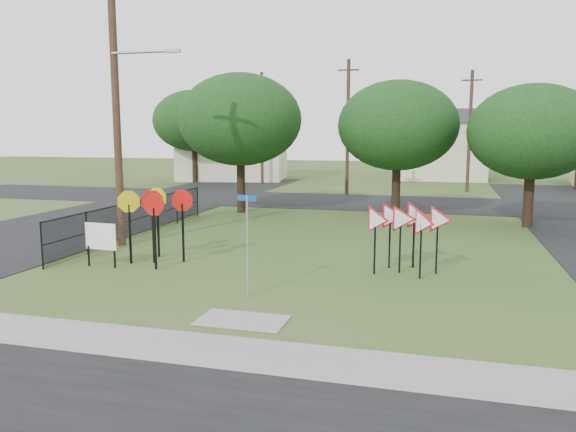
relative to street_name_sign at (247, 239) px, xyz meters
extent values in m
plane|color=#2F4B1C|center=(0.47, 0.66, -1.54)|extent=(140.00, 140.00, 0.00)
cube|color=gray|center=(0.47, -3.54, -1.53)|extent=(30.00, 1.60, 0.02)
cube|color=#2F4B1C|center=(0.47, -4.74, -1.53)|extent=(30.00, 0.80, 0.02)
cube|color=black|center=(-11.53, 10.66, -1.53)|extent=(8.00, 50.00, 0.02)
cube|color=black|center=(0.47, 20.66, -1.53)|extent=(60.00, 8.00, 0.02)
cube|color=gray|center=(0.47, -1.74, -1.53)|extent=(2.00, 1.20, 0.02)
cylinder|color=#A0A4A9|center=(0.00, 0.00, -0.22)|extent=(0.05, 0.05, 2.65)
cube|color=#0E429D|center=(0.00, 0.00, 1.04)|extent=(0.54, 0.12, 0.14)
cube|color=black|center=(-4.25, 2.89, -0.58)|extent=(0.06, 0.06, 1.92)
cube|color=black|center=(-3.39, 3.28, -0.58)|extent=(0.06, 0.06, 1.92)
cube|color=black|center=(-3.77, 2.12, -0.58)|extent=(0.06, 0.06, 1.92)
cube|color=black|center=(-4.93, 2.61, -0.58)|extent=(0.06, 0.06, 1.92)
cube|color=black|center=(-4.54, 3.76, -0.58)|extent=(0.06, 0.06, 1.92)
cube|color=black|center=(2.84, 3.30, -0.74)|extent=(0.05, 0.05, 1.61)
cube|color=black|center=(3.56, 3.66, -0.74)|extent=(0.05, 0.05, 1.61)
cube|color=black|center=(4.18, 3.13, -0.74)|extent=(0.05, 0.05, 1.61)
cube|color=black|center=(3.20, 4.20, -0.74)|extent=(0.05, 0.05, 1.61)
cube|color=black|center=(3.91, 4.46, -0.74)|extent=(0.05, 0.05, 1.61)
cube|color=black|center=(4.63, 3.84, -0.74)|extent=(0.05, 0.05, 1.61)
cube|color=black|center=(3.93, 4.45, -0.74)|extent=(0.05, 0.05, 1.61)
cube|color=black|center=(-6.03, 1.94, -1.21)|extent=(0.05, 0.05, 0.65)
cube|color=black|center=(-5.10, 1.94, -1.21)|extent=(0.05, 0.05, 0.65)
cube|color=white|center=(-5.56, 1.94, -0.56)|extent=(1.12, 0.12, 0.84)
cylinder|color=#4B3022|center=(-6.83, 5.16, 3.46)|extent=(0.28, 0.28, 10.00)
cylinder|color=#A0A4A9|center=(-5.63, 5.06, 5.46)|extent=(2.40, 0.10, 0.10)
cube|color=#A0A4A9|center=(-4.43, 5.06, 5.46)|extent=(0.50, 0.18, 0.12)
cylinder|color=#4B3022|center=(-1.53, 24.66, 2.96)|extent=(0.24, 0.24, 9.00)
cube|color=#4B3022|center=(-1.53, 24.66, 6.76)|extent=(1.40, 0.10, 0.10)
cylinder|color=#4B3022|center=(6.47, 28.66, 2.71)|extent=(0.24, 0.24, 8.50)
cube|color=#4B3022|center=(6.47, 28.66, 6.26)|extent=(1.40, 0.10, 0.10)
cylinder|color=#4B3022|center=(-9.53, 30.66, 2.96)|extent=(0.24, 0.24, 9.00)
cube|color=#4B3022|center=(-9.53, 30.66, 6.76)|extent=(1.40, 0.10, 0.10)
cylinder|color=black|center=(-7.13, 1.16, -0.79)|extent=(0.05, 0.05, 1.50)
cylinder|color=black|center=(-7.13, 3.46, -0.79)|extent=(0.05, 0.05, 1.50)
cylinder|color=black|center=(-7.13, 5.76, -0.79)|extent=(0.05, 0.05, 1.50)
cylinder|color=black|center=(-7.13, 8.06, -0.79)|extent=(0.05, 0.05, 1.50)
cylinder|color=black|center=(-7.13, 10.36, -0.79)|extent=(0.05, 0.05, 1.50)
cylinder|color=black|center=(-7.13, 12.66, -0.79)|extent=(0.05, 0.05, 1.50)
cube|color=black|center=(-7.13, 6.91, -0.08)|extent=(0.03, 11.50, 0.03)
cube|color=black|center=(-7.13, 6.91, -0.79)|extent=(0.03, 11.50, 0.03)
cube|color=black|center=(-7.13, 6.91, -0.79)|extent=(0.01, 11.50, 1.50)
cube|color=beige|center=(-13.53, 34.66, 1.46)|extent=(10.08, 8.46, 6.00)
cube|color=#414246|center=(-13.53, 34.66, 5.06)|extent=(10.58, 8.88, 1.20)
cube|color=beige|center=(4.47, 40.66, 0.96)|extent=(8.00, 8.00, 5.00)
cube|color=#414246|center=(4.47, 40.66, 4.06)|extent=(8.40, 8.40, 1.20)
cylinder|color=black|center=(-5.53, 14.66, -0.23)|extent=(0.44, 0.44, 2.62)
ellipsoid|color=#133314|center=(-5.53, 14.66, 3.32)|extent=(6.40, 6.40, 4.80)
cylinder|color=black|center=(2.47, 15.66, -0.32)|extent=(0.44, 0.44, 2.45)
ellipsoid|color=#133314|center=(2.47, 15.66, 3.01)|extent=(6.00, 6.00, 4.50)
cylinder|color=black|center=(8.47, 13.66, -0.40)|extent=(0.44, 0.44, 2.27)
ellipsoid|color=#133314|center=(8.47, 13.66, 2.69)|extent=(5.60, 5.60, 4.20)
cylinder|color=black|center=(-15.53, 30.66, -0.14)|extent=(0.44, 0.44, 2.80)
ellipsoid|color=#133314|center=(-15.53, 30.66, 3.64)|extent=(6.80, 6.80, 5.10)
camera|label=1|loc=(4.68, -13.18, 2.66)|focal=35.00mm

